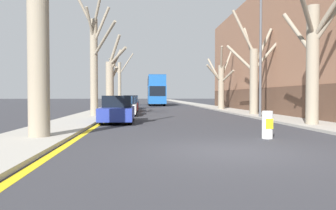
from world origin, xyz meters
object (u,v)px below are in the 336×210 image
(street_tree_left_2, at_px, (111,80))
(parked_car_1, at_px, (125,106))
(street_tree_right_0, at_px, (314,55))
(street_tree_left_3, at_px, (120,82))
(street_tree_right_1, at_px, (253,72))
(double_decker_bus, at_px, (156,89))
(traffic_bollard, at_px, (267,125))
(parked_car_3, at_px, (131,103))
(street_tree_left_1, at_px, (94,60))
(street_tree_right_2, at_px, (221,82))
(parked_car_2, at_px, (128,104))
(parked_car_0, at_px, (118,110))
(lamp_post, at_px, (259,45))
(street_tree_left_0, at_px, (38,36))

(street_tree_left_2, height_order, parked_car_1, street_tree_left_2)
(parked_car_1, bearing_deg, street_tree_right_0, -46.52)
(street_tree_left_3, distance_m, street_tree_right_1, 24.90)
(double_decker_bus, height_order, traffic_bollard, double_decker_bus)
(street_tree_left_3, relative_size, double_decker_bus, 0.65)
(parked_car_1, distance_m, parked_car_3, 11.50)
(street_tree_left_1, relative_size, parked_car_1, 1.97)
(street_tree_right_0, relative_size, street_tree_right_1, 0.87)
(street_tree_right_2, distance_m, parked_car_1, 12.95)
(street_tree_left_3, distance_m, parked_car_3, 10.19)
(street_tree_right_1, height_order, parked_car_2, street_tree_right_1)
(street_tree_right_2, bearing_deg, street_tree_left_2, 176.49)
(street_tree_right_1, bearing_deg, parked_car_0, -149.56)
(street_tree_left_3, xyz_separation_m, lamp_post, (10.74, -25.35, 1.30))
(street_tree_left_0, xyz_separation_m, parked_car_0, (2.04, 7.08, -2.76))
(street_tree_left_2, relative_size, traffic_bollard, 7.99)
(street_tree_right_2, bearing_deg, double_decker_bus, 110.14)
(double_decker_bus, xyz_separation_m, parked_car_0, (-3.30, -31.86, -1.80))
(parked_car_0, bearing_deg, street_tree_left_3, 93.96)
(street_tree_left_1, height_order, double_decker_bus, street_tree_left_1)
(street_tree_right_2, height_order, parked_car_3, street_tree_right_2)
(street_tree_right_0, bearing_deg, parked_car_3, 113.72)
(parked_car_1, bearing_deg, parked_car_3, 90.00)
(street_tree_left_1, relative_size, parked_car_0, 1.95)
(street_tree_left_0, height_order, street_tree_right_2, street_tree_left_0)
(street_tree_right_1, bearing_deg, street_tree_left_3, 117.45)
(street_tree_left_1, distance_m, traffic_bollard, 14.30)
(street_tree_left_1, distance_m, street_tree_right_0, 13.72)
(street_tree_left_3, xyz_separation_m, street_tree_right_1, (11.48, -22.09, -0.19))
(lamp_post, bearing_deg, street_tree_right_2, 87.36)
(street_tree_left_0, bearing_deg, street_tree_right_2, 62.82)
(street_tree_left_1, xyz_separation_m, street_tree_right_0, (11.34, -7.71, -0.55))
(street_tree_left_0, relative_size, lamp_post, 0.86)
(street_tree_left_1, bearing_deg, street_tree_left_2, 90.10)
(street_tree_right_0, bearing_deg, street_tree_left_3, 110.05)
(street_tree_right_1, bearing_deg, traffic_bollard, -106.80)
(street_tree_right_1, bearing_deg, street_tree_right_2, 90.89)
(double_decker_bus, relative_size, lamp_post, 1.33)
(parked_car_0, height_order, traffic_bollard, parked_car_0)
(parked_car_0, bearing_deg, parked_car_2, 90.00)
(street_tree_left_0, bearing_deg, double_decker_bus, 82.20)
(parked_car_1, xyz_separation_m, parked_car_2, (-0.00, 5.90, 0.00))
(double_decker_bus, height_order, lamp_post, lamp_post)
(street_tree_left_3, height_order, street_tree_right_0, street_tree_left_3)
(double_decker_bus, bearing_deg, street_tree_right_2, -69.86)
(double_decker_bus, relative_size, parked_car_1, 2.51)
(street_tree_left_0, height_order, traffic_bollard, street_tree_left_0)
(street_tree_left_1, height_order, street_tree_right_0, street_tree_left_1)
(street_tree_right_0, xyz_separation_m, parked_car_0, (-9.42, 3.36, -2.68))
(street_tree_left_2, bearing_deg, lamp_post, -51.53)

